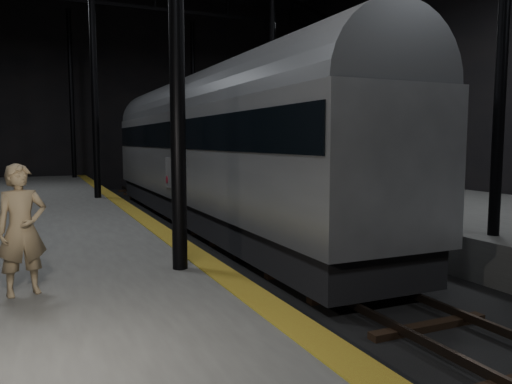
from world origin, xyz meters
TOP-DOWN VIEW (x-y plane):
  - ground at (0.00, 0.00)m, footprint 44.00×44.00m
  - platform_right at (7.50, 0.00)m, footprint 9.00×43.80m
  - tactile_strip at (-3.25, 0.00)m, footprint 0.50×43.80m
  - track at (0.00, 0.00)m, footprint 2.40×43.00m
  - train at (-0.00, 5.36)m, footprint 3.16×21.15m
  - woman at (-6.26, -4.51)m, footprint 0.78×0.61m

SIDE VIEW (x-z plane):
  - ground at x=0.00m, z-range 0.00..0.00m
  - track at x=0.00m, z-range -0.05..0.19m
  - platform_right at x=7.50m, z-range 0.00..1.00m
  - tactile_strip at x=-3.25m, z-range 1.00..1.01m
  - woman at x=-6.26m, z-range 1.00..2.90m
  - train at x=0.00m, z-range 0.33..5.98m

